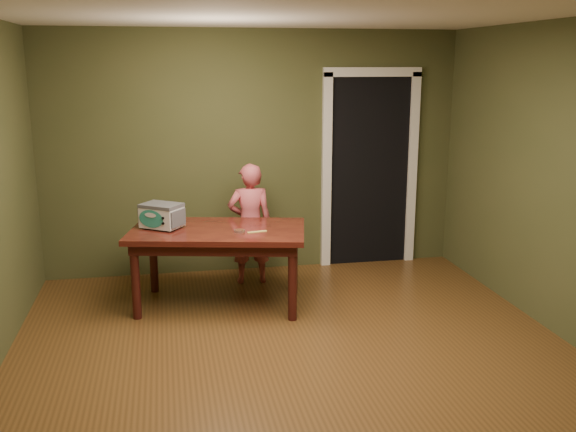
% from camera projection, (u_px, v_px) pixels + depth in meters
% --- Properties ---
extents(floor, '(5.00, 5.00, 0.00)m').
position_uv_depth(floor, '(303.00, 369.00, 4.82)').
color(floor, brown).
rests_on(floor, ground).
extents(room_shell, '(4.52, 5.02, 2.61)m').
position_uv_depth(room_shell, '(304.00, 143.00, 4.43)').
color(room_shell, '#434525').
rests_on(room_shell, ground).
extents(doorway, '(1.10, 0.66, 2.25)m').
position_uv_depth(doorway, '(361.00, 168.00, 7.47)').
color(doorway, black).
rests_on(doorway, ground).
extents(dining_table, '(1.76, 1.22, 0.75)m').
position_uv_depth(dining_table, '(218.00, 239.00, 5.96)').
color(dining_table, '#330D0B').
rests_on(dining_table, floor).
extents(toy_oven, '(0.44, 0.41, 0.23)m').
position_uv_depth(toy_oven, '(162.00, 215.00, 5.93)').
color(toy_oven, '#4C4F54').
rests_on(toy_oven, dining_table).
extents(baking_pan, '(0.10, 0.10, 0.02)m').
position_uv_depth(baking_pan, '(239.00, 231.00, 5.82)').
color(baking_pan, silver).
rests_on(baking_pan, dining_table).
extents(spatula, '(0.18, 0.06, 0.01)m').
position_uv_depth(spatula, '(257.00, 232.00, 5.82)').
color(spatula, '#F6E96B').
rests_on(spatula, dining_table).
extents(child, '(0.47, 0.32, 1.26)m').
position_uv_depth(child, '(250.00, 224.00, 6.61)').
color(child, '#C45158').
rests_on(child, floor).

